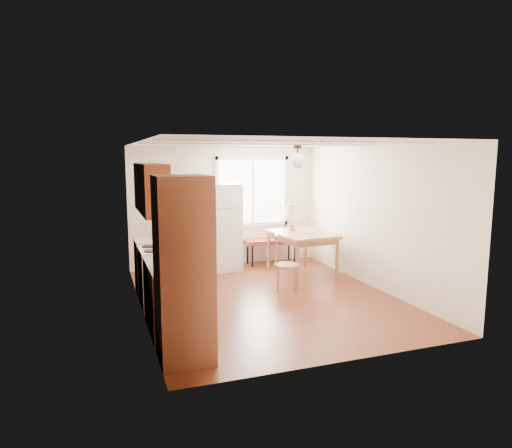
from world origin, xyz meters
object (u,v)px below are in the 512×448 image
refrigerator (220,227)px  chair (281,259)px  bench (271,242)px  dining_table (302,238)px

refrigerator → chair: (0.60, -1.82, -0.32)m
bench → chair: 2.00m
refrigerator → chair: bearing=-79.0°
refrigerator → bench: refrigerator is taller
bench → dining_table: 1.10m
dining_table → chair: (-0.80, -0.87, -0.17)m
dining_table → refrigerator: bearing=141.5°
refrigerator → dining_table: 1.69m
refrigerator → chair: size_ratio=1.79×
bench → chair: (-0.57, -1.92, 0.09)m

